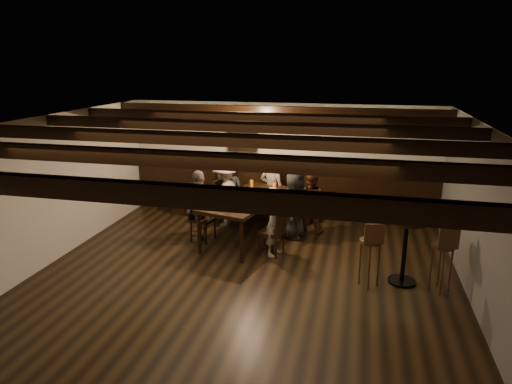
% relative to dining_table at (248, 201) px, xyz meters
% --- Properties ---
extents(room, '(7.00, 7.00, 7.00)m').
position_rel_dining_table_xyz_m(room, '(0.06, 0.20, 0.34)').
color(room, black).
rests_on(room, ground).
extents(dining_table, '(1.44, 2.30, 0.80)m').
position_rel_dining_table_xyz_m(dining_table, '(0.00, 0.00, 0.00)').
color(dining_table, black).
rests_on(dining_table, floor).
extents(chair_left_near, '(0.52, 0.52, 0.94)m').
position_rel_dining_table_xyz_m(chair_left_near, '(-0.59, 0.61, -0.45)').
color(chair_left_near, black).
rests_on(chair_left_near, floor).
extents(chair_left_far, '(0.47, 0.47, 0.86)m').
position_rel_dining_table_xyz_m(chair_left_far, '(-0.80, -0.27, -0.47)').
color(chair_left_far, black).
rests_on(chair_left_far, floor).
extents(chair_right_near, '(0.52, 0.52, 0.95)m').
position_rel_dining_table_xyz_m(chair_right_near, '(0.81, 0.27, -0.45)').
color(chair_right_near, black).
rests_on(chair_right_near, floor).
extents(chair_right_far, '(0.47, 0.47, 0.85)m').
position_rel_dining_table_xyz_m(chair_right_far, '(0.59, -0.61, -0.48)').
color(chair_right_far, black).
rests_on(chair_right_far, floor).
extents(person_bench_left, '(0.69, 0.53, 1.25)m').
position_rel_dining_table_xyz_m(person_bench_left, '(-0.66, 1.09, -0.11)').
color(person_bench_left, '#272629').
rests_on(person_bench_left, floor).
extents(person_bench_centre, '(0.57, 0.44, 1.39)m').
position_rel_dining_table_xyz_m(person_bench_centre, '(0.25, 1.02, -0.04)').
color(person_bench_centre, gray).
rests_on(person_bench_centre, floor).
extents(person_bench_right, '(0.67, 0.58, 1.20)m').
position_rel_dining_table_xyz_m(person_bench_right, '(1.09, 0.66, -0.13)').
color(person_bench_right, brown).
rests_on(person_bench_right, floor).
extents(person_left_near, '(0.67, 0.94, 1.31)m').
position_rel_dining_table_xyz_m(person_left_near, '(-0.62, 0.61, -0.08)').
color(person_left_near, gray).
rests_on(person_left_near, floor).
extents(person_left_far, '(0.50, 0.84, 1.34)m').
position_rel_dining_table_xyz_m(person_left_far, '(-0.84, -0.26, -0.07)').
color(person_left_far, gray).
rests_on(person_left_far, floor).
extents(person_right_near, '(0.55, 0.72, 1.30)m').
position_rel_dining_table_xyz_m(person_right_near, '(0.84, 0.26, -0.08)').
color(person_right_near, black).
rests_on(person_right_near, floor).
extents(person_right_far, '(0.38, 0.49, 1.20)m').
position_rel_dining_table_xyz_m(person_right_far, '(0.62, -0.61, -0.14)').
color(person_right_far, '#A59B8B').
rests_on(person_right_far, floor).
extents(pint_a, '(0.07, 0.07, 0.14)m').
position_rel_dining_table_xyz_m(pint_a, '(-0.11, 0.75, 0.14)').
color(pint_a, '#BF7219').
rests_on(pint_a, dining_table).
extents(pint_b, '(0.07, 0.07, 0.14)m').
position_rel_dining_table_xyz_m(pint_b, '(0.40, 0.57, 0.14)').
color(pint_b, '#BF7219').
rests_on(pint_b, dining_table).
extents(pint_c, '(0.07, 0.07, 0.14)m').
position_rel_dining_table_xyz_m(pint_c, '(-0.27, 0.17, 0.14)').
color(pint_c, '#BF7219').
rests_on(pint_c, dining_table).
extents(pint_d, '(0.07, 0.07, 0.14)m').
position_rel_dining_table_xyz_m(pint_d, '(0.34, 0.12, 0.14)').
color(pint_d, silver).
rests_on(pint_d, dining_table).
extents(pint_e, '(0.07, 0.07, 0.14)m').
position_rel_dining_table_xyz_m(pint_e, '(-0.32, -0.39, 0.14)').
color(pint_e, '#BF7219').
rests_on(pint_e, dining_table).
extents(pint_f, '(0.07, 0.07, 0.14)m').
position_rel_dining_table_xyz_m(pint_f, '(0.06, -0.58, 0.14)').
color(pint_f, silver).
rests_on(pint_f, dining_table).
extents(pint_g, '(0.07, 0.07, 0.14)m').
position_rel_dining_table_xyz_m(pint_g, '(-0.14, -0.79, 0.14)').
color(pint_g, '#BF7219').
rests_on(pint_g, dining_table).
extents(plate_near, '(0.24, 0.24, 0.01)m').
position_rel_dining_table_xyz_m(plate_near, '(-0.31, -0.64, 0.07)').
color(plate_near, white).
rests_on(plate_near, dining_table).
extents(plate_far, '(0.24, 0.24, 0.01)m').
position_rel_dining_table_xyz_m(plate_far, '(0.10, -0.33, 0.07)').
color(plate_far, white).
rests_on(plate_far, dining_table).
extents(condiment_caddy, '(0.15, 0.10, 0.12)m').
position_rel_dining_table_xyz_m(condiment_caddy, '(-0.01, -0.05, 0.13)').
color(condiment_caddy, black).
rests_on(condiment_caddy, dining_table).
extents(candle, '(0.05, 0.05, 0.05)m').
position_rel_dining_table_xyz_m(candle, '(0.19, 0.26, 0.09)').
color(candle, beige).
rests_on(candle, dining_table).
extents(high_top_table, '(0.57, 0.57, 1.01)m').
position_rel_dining_table_xyz_m(high_top_table, '(2.70, -1.19, -0.07)').
color(high_top_table, black).
rests_on(high_top_table, floor).
extents(bar_stool_left, '(0.34, 0.36, 1.02)m').
position_rel_dining_table_xyz_m(bar_stool_left, '(2.20, -1.40, -0.36)').
color(bar_stool_left, '#382411').
rests_on(bar_stool_left, floor).
extents(bar_stool_right, '(0.34, 0.35, 1.02)m').
position_rel_dining_table_xyz_m(bar_stool_right, '(3.20, -1.35, -0.36)').
color(bar_stool_right, '#382411').
rests_on(bar_stool_right, floor).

